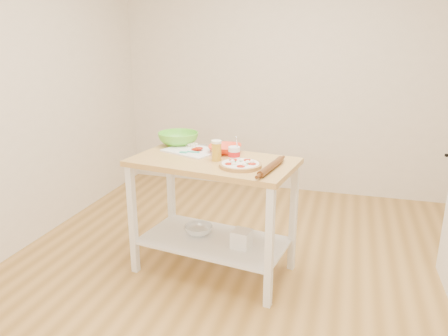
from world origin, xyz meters
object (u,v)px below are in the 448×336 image
shelf_bin (242,239)px  cutting_board (192,150)px  prep_island (213,192)px  orange_bowl (225,149)px  spatula (189,152)px  yogurt_tub (234,154)px  rolling_pin (271,167)px  shelf_glass_bowl (199,230)px  knife (186,145)px  green_bowl (178,139)px  beer_pint (216,150)px  pizza (240,165)px

shelf_bin → cutting_board: bearing=153.0°
prep_island → orange_bowl: 0.35m
orange_bowl → spatula: bearing=-155.3°
yogurt_tub → orange_bowl: bearing=122.8°
cutting_board → yogurt_tub: size_ratio=2.62×
rolling_pin → shelf_glass_bowl: rolling_pin is taller
rolling_pin → yogurt_tub: bearing=152.9°
prep_island → knife: 0.51m
green_bowl → shelf_bin: size_ratio=2.48×
cutting_board → green_bowl: green_bowl is taller
cutting_board → beer_pint: 0.33m
knife → yogurt_tub: yogurt_tub is taller
yogurt_tub → knife: bearing=149.4°
yogurt_tub → pizza: bearing=-58.6°
pizza → prep_island: bearing=152.9°
pizza → shelf_glass_bowl: (-0.38, 0.18, -0.62)m
orange_bowl → yogurt_tub: 0.23m
green_bowl → beer_pint: (0.44, -0.36, 0.02)m
prep_island → orange_bowl: bearing=81.4°
cutting_board → yogurt_tub: 0.42m
prep_island → shelf_glass_bowl: 0.39m
beer_pint → pizza: bearing=-27.2°
shelf_bin → knife: bearing=147.8°
spatula → shelf_glass_bowl: size_ratio=0.68×
shelf_glass_bowl → shelf_bin: (0.38, -0.11, 0.03)m
orange_bowl → green_bowl: green_bowl is taller
pizza → green_bowl: size_ratio=0.89×
pizza → shelf_bin: pizza is taller
pizza → beer_pint: (-0.20, 0.10, 0.06)m
prep_island → knife: size_ratio=4.72×
prep_island → pizza: size_ratio=4.30×
yogurt_tub → shelf_bin: (0.08, -0.07, -0.63)m
green_bowl → cutting_board: bearing=-42.1°
beer_pint → yogurt_tub: yogurt_tub is taller
pizza → beer_pint: bearing=152.8°
cutting_board → orange_bowl: orange_bowl is taller
beer_pint → shelf_glass_bowl: bearing=157.2°
orange_bowl → rolling_pin: size_ratio=0.63×
shelf_bin → rolling_pin: bearing=-20.8°
yogurt_tub → rolling_pin: yogurt_tub is taller
prep_island → rolling_pin: size_ratio=3.18×
yogurt_tub → rolling_pin: 0.33m
prep_island → beer_pint: 0.33m
knife → orange_bowl: 0.37m
knife → shelf_glass_bowl: (0.18, -0.24, -0.62)m
green_bowl → yogurt_tub: bearing=-30.4°
cutting_board → shelf_glass_bowl: size_ratio=2.16×
cutting_board → shelf_glass_bowl: 0.63m
orange_bowl → beer_pint: size_ratio=1.69×
green_bowl → yogurt_tub: 0.65m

